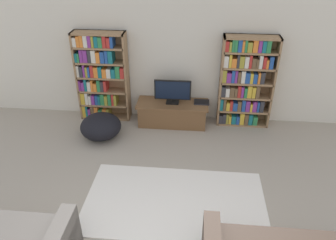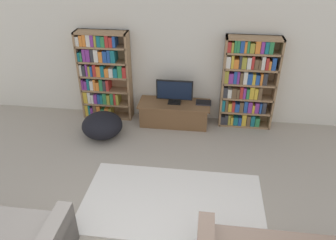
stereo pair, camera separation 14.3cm
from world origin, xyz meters
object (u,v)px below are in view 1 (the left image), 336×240
object	(u,v)px
beanbag_ottoman	(101,126)
television	(173,91)
tv_stand	(172,113)
laptop	(202,102)
bookshelf_left	(100,75)
bookshelf_right	(245,82)

from	to	relation	value
beanbag_ottoman	television	bearing A→B (deg)	25.96
tv_stand	laptop	bearing A→B (deg)	6.46
laptop	beanbag_ottoman	size ratio (longest dim) A/B	0.39
bookshelf_left	tv_stand	distance (m)	1.56
laptop	television	bearing A→B (deg)	-173.57
tv_stand	laptop	distance (m)	0.60
tv_stand	television	xyz separation A→B (m)	(-0.00, 0.00, 0.47)
television	tv_stand	bearing A→B (deg)	-90.00
bookshelf_right	television	distance (m)	1.34
tv_stand	television	world-z (taller)	television
tv_stand	television	bearing A→B (deg)	90.00
bookshelf_left	television	distance (m)	1.43
television	bookshelf_right	bearing A→B (deg)	6.22
tv_stand	beanbag_ottoman	world-z (taller)	tv_stand
bookshelf_left	laptop	world-z (taller)	bookshelf_left
bookshelf_left	tv_stand	size ratio (longest dim) A/B	1.27
television	beanbag_ottoman	bearing A→B (deg)	-154.04
laptop	beanbag_ottoman	xyz separation A→B (m)	(-1.81, -0.67, -0.24)
laptop	beanbag_ottoman	world-z (taller)	laptop
bookshelf_left	tv_stand	xyz separation A→B (m)	(1.41, -0.15, -0.67)
laptop	bookshelf_right	bearing A→B (deg)	6.07
bookshelf_left	bookshelf_right	world-z (taller)	same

